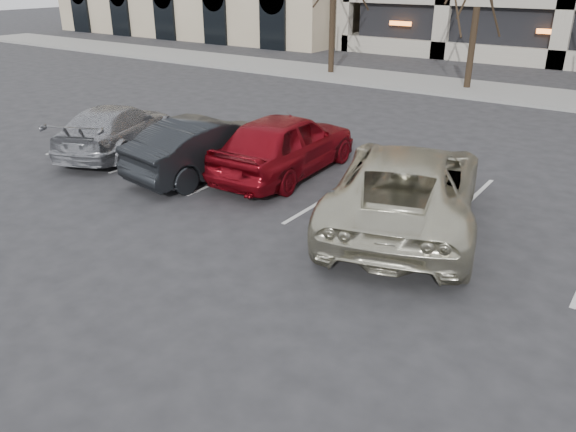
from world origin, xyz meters
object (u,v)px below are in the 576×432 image
object	(u,v)px
parking_meter	(335,208)
suv_silver	(406,186)
car_red	(286,144)
car_dark	(211,146)
car_silver	(117,129)

from	to	relation	value
parking_meter	suv_silver	distance (m)	2.15
suv_silver	car_red	bearing A→B (deg)	-33.76
parking_meter	suv_silver	bearing A→B (deg)	83.98
parking_meter	car_red	xyz separation A→B (m)	(-3.37, 3.22, -0.14)
suv_silver	car_dark	distance (m)	5.39
car_dark	car_silver	world-z (taller)	car_dark
car_dark	car_silver	bearing A→B (deg)	9.30
parking_meter	car_silver	bearing A→B (deg)	172.43
parking_meter	car_red	world-z (taller)	car_red
suv_silver	car_silver	xyz separation A→B (m)	(-8.97, -0.05, -0.15)
parking_meter	car_silver	size ratio (longest dim) A/B	0.27
car_silver	car_red	bearing A→B (deg)	170.31
suv_silver	car_red	xyz separation A→B (m)	(-3.82, 1.12, -0.02)
suv_silver	car_dark	xyz separation A→B (m)	(-5.39, 0.03, -0.09)
car_red	car_silver	distance (m)	5.28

